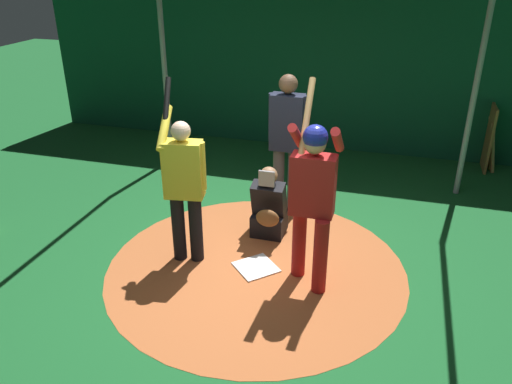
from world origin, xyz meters
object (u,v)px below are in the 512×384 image
umpire (287,138)px  visitor (184,183)px  home_plate (256,267)px  batter (312,191)px  catcher (269,209)px  bat_rack (489,138)px

umpire → visitor: size_ratio=0.93×
home_plate → visitor: visitor is taller
home_plate → umpire: size_ratio=0.22×
home_plate → visitor: bearing=-88.8°
home_plate → batter: batter is taller
catcher → visitor: bearing=-44.2°
bat_rack → umpire: bearing=-48.3°
home_plate → bat_rack: (-3.89, 2.79, 0.48)m
batter → visitor: 1.42m
home_plate → catcher: size_ratio=0.46×
home_plate → bat_rack: 4.81m
catcher → home_plate: bearing=4.1°
home_plate → umpire: 1.76m
batter → bat_rack: size_ratio=2.01×
visitor → bat_rack: 5.34m
home_plate → visitor: 1.25m
visitor → home_plate: bearing=81.6°
visitor → umpire: bearing=140.8°
batter → catcher: batter is taller
batter → bat_rack: bearing=151.2°
catcher → bat_rack: size_ratio=0.88×
visitor → batter: bearing=77.7°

